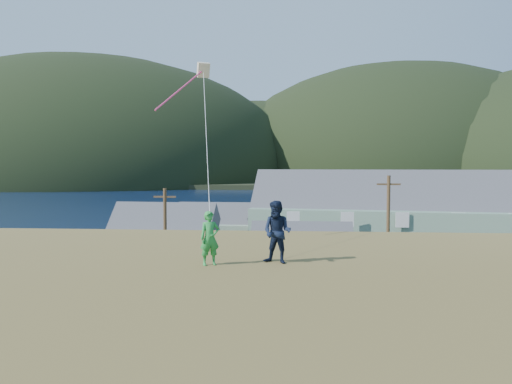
{
  "coord_description": "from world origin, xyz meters",
  "views": [
    {
      "loc": [
        4.8,
        -32.86,
        9.87
      ],
      "look_at": [
        3.23,
        -12.56,
        8.8
      ],
      "focal_mm": 35.0,
      "sensor_mm": 36.0,
      "label": 1
    }
  ],
  "objects_px": {
    "wharf": "(221,229)",
    "shed_palegreen_far": "(219,228)",
    "kite_flyer_green": "(210,238)",
    "lodge": "(413,220)",
    "kite_flyer_navy": "(277,232)",
    "shed_white": "(302,259)",
    "shed_palegreen_near": "(163,238)"
  },
  "relations": [
    {
      "from": "shed_palegreen_far",
      "to": "kite_flyer_green",
      "type": "xyz_separation_m",
      "value": [
        6.7,
        -45.06,
        5.37
      ]
    },
    {
      "from": "shed_palegreen_near",
      "to": "shed_white",
      "type": "distance_m",
      "value": 15.63
    },
    {
      "from": "shed_palegreen_near",
      "to": "shed_palegreen_far",
      "type": "distance_m",
      "value": 11.45
    },
    {
      "from": "lodge",
      "to": "shed_palegreen_near",
      "type": "bearing_deg",
      "value": -163.06
    },
    {
      "from": "wharf",
      "to": "lodge",
      "type": "distance_m",
      "value": 31.72
    },
    {
      "from": "wharf",
      "to": "kite_flyer_green",
      "type": "relative_size",
      "value": 17.85
    },
    {
      "from": "lodge",
      "to": "shed_palegreen_far",
      "type": "xyz_separation_m",
      "value": [
        -20.85,
        7.19,
        -1.84
      ]
    },
    {
      "from": "shed_white",
      "to": "shed_palegreen_far",
      "type": "distance_m",
      "value": 21.11
    },
    {
      "from": "wharf",
      "to": "shed_palegreen_far",
      "type": "distance_m",
      "value": 14.9
    },
    {
      "from": "shed_palegreen_near",
      "to": "shed_palegreen_far",
      "type": "bearing_deg",
      "value": 75.77
    },
    {
      "from": "lodge",
      "to": "kite_flyer_navy",
      "type": "relative_size",
      "value": 19.47
    },
    {
      "from": "shed_palegreen_near",
      "to": "shed_palegreen_far",
      "type": "xyz_separation_m",
      "value": [
        3.85,
        10.78,
        -0.27
      ]
    },
    {
      "from": "wharf",
      "to": "shed_white",
      "type": "relative_size",
      "value": 3.16
    },
    {
      "from": "shed_palegreen_far",
      "to": "lodge",
      "type": "bearing_deg",
      "value": -16.28
    },
    {
      "from": "shed_white",
      "to": "shed_palegreen_far",
      "type": "relative_size",
      "value": 0.81
    },
    {
      "from": "shed_white",
      "to": "lodge",
      "type": "bearing_deg",
      "value": 47.05
    },
    {
      "from": "lodge",
      "to": "shed_white",
      "type": "xyz_separation_m",
      "value": [
        -11.3,
        -11.64,
        -1.9
      ]
    },
    {
      "from": "wharf",
      "to": "kite_flyer_green",
      "type": "bearing_deg",
      "value": -81.86
    },
    {
      "from": "wharf",
      "to": "shed_palegreen_far",
      "type": "relative_size",
      "value": 2.56
    },
    {
      "from": "shed_white",
      "to": "kite_flyer_green",
      "type": "xyz_separation_m",
      "value": [
        -2.84,
        -26.23,
        5.44
      ]
    },
    {
      "from": "shed_palegreen_far",
      "to": "kite_flyer_green",
      "type": "height_order",
      "value": "kite_flyer_green"
    },
    {
      "from": "lodge",
      "to": "shed_palegreen_near",
      "type": "height_order",
      "value": "lodge"
    },
    {
      "from": "shed_palegreen_near",
      "to": "shed_white",
      "type": "relative_size",
      "value": 1.33
    },
    {
      "from": "lodge",
      "to": "kite_flyer_navy",
      "type": "distance_m",
      "value": 39.63
    },
    {
      "from": "shed_palegreen_far",
      "to": "kite_flyer_navy",
      "type": "distance_m",
      "value": 45.8
    },
    {
      "from": "lodge",
      "to": "kite_flyer_green",
      "type": "height_order",
      "value": "lodge"
    },
    {
      "from": "wharf",
      "to": "shed_white",
      "type": "distance_m",
      "value": 35.41
    },
    {
      "from": "shed_white",
      "to": "kite_flyer_navy",
      "type": "relative_size",
      "value": 4.79
    },
    {
      "from": "shed_palegreen_near",
      "to": "kite_flyer_navy",
      "type": "xyz_separation_m",
      "value": [
        12.35,
        -33.88,
        5.23
      ]
    },
    {
      "from": "shed_white",
      "to": "kite_flyer_green",
      "type": "relative_size",
      "value": 5.64
    },
    {
      "from": "wharf",
      "to": "shed_palegreen_far",
      "type": "bearing_deg",
      "value": -82.87
    },
    {
      "from": "lodge",
      "to": "shed_white",
      "type": "relative_size",
      "value": 4.07
    }
  ]
}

